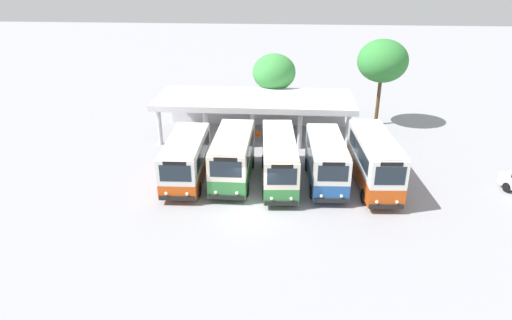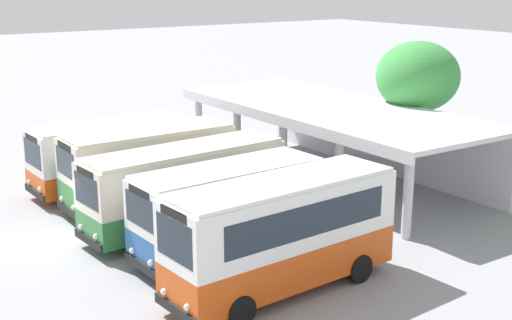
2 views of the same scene
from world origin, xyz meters
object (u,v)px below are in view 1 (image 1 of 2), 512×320
(city_bus_nearest_orange, at_px, (186,158))
(city_bus_second_in_row, at_px, (233,156))
(city_bus_fifth_blue, at_px, (374,160))
(city_bus_fourth_amber, at_px, (326,160))
(waiting_chair_fourth_seat, at_px, (258,135))
(waiting_chair_end_by_column, at_px, (231,134))
(city_bus_middle_cream, at_px, (279,158))
(waiting_chair_second_from_end, at_px, (240,134))
(waiting_chair_middle_seat, at_px, (249,135))

(city_bus_nearest_orange, height_order, city_bus_second_in_row, city_bus_second_in_row)
(city_bus_second_in_row, bearing_deg, city_bus_fifth_blue, -0.79)
(city_bus_fifth_blue, bearing_deg, city_bus_fourth_amber, 178.23)
(waiting_chair_fourth_seat, bearing_deg, city_bus_fourth_amber, -56.00)
(city_bus_nearest_orange, relative_size, city_bus_second_in_row, 1.00)
(waiting_chair_end_by_column, bearing_deg, city_bus_second_in_row, -81.44)
(city_bus_middle_cream, height_order, city_bus_fourth_amber, city_bus_fourth_amber)
(waiting_chair_fourth_seat, bearing_deg, city_bus_middle_cream, -75.16)
(city_bus_second_in_row, bearing_deg, waiting_chair_fourth_seat, 81.64)
(city_bus_fifth_blue, bearing_deg, city_bus_middle_cream, 178.92)
(city_bus_second_in_row, height_order, city_bus_fourth_amber, city_bus_second_in_row)
(city_bus_nearest_orange, relative_size, city_bus_fifth_blue, 0.92)
(city_bus_middle_cream, bearing_deg, waiting_chair_end_by_column, 119.14)
(city_bus_middle_cream, distance_m, city_bus_fourth_amber, 3.08)
(city_bus_second_in_row, distance_m, city_bus_middle_cream, 3.08)
(city_bus_fifth_blue, relative_size, waiting_chair_second_from_end, 8.81)
(waiting_chair_end_by_column, xyz_separation_m, waiting_chair_fourth_seat, (2.24, -0.08, 0.00))
(waiting_chair_fourth_seat, bearing_deg, waiting_chair_second_from_end, 178.94)
(city_bus_second_in_row, bearing_deg, waiting_chair_end_by_column, 98.56)
(city_bus_fifth_blue, distance_m, waiting_chair_middle_seat, 11.80)
(waiting_chair_end_by_column, bearing_deg, city_bus_middle_cream, -60.86)
(city_bus_second_in_row, height_order, waiting_chair_middle_seat, city_bus_second_in_row)
(city_bus_nearest_orange, bearing_deg, waiting_chair_end_by_column, 76.22)
(city_bus_nearest_orange, distance_m, waiting_chair_second_from_end, 8.40)
(waiting_chair_fourth_seat, bearing_deg, waiting_chair_middle_seat, 177.82)
(city_bus_second_in_row, height_order, waiting_chair_end_by_column, city_bus_second_in_row)
(waiting_chair_end_by_column, height_order, waiting_chair_second_from_end, same)
(waiting_chair_fourth_seat, bearing_deg, city_bus_nearest_orange, -118.05)
(waiting_chair_middle_seat, xyz_separation_m, waiting_chair_fourth_seat, (0.75, -0.03, 0.00))
(city_bus_nearest_orange, bearing_deg, waiting_chair_middle_seat, 66.43)
(city_bus_nearest_orange, bearing_deg, city_bus_second_in_row, 6.80)
(city_bus_nearest_orange, distance_m, waiting_chair_end_by_column, 8.25)
(city_bus_second_in_row, distance_m, waiting_chair_end_by_column, 7.75)
(waiting_chair_middle_seat, bearing_deg, city_bus_fourth_amber, -52.37)
(city_bus_fifth_blue, xyz_separation_m, waiting_chair_end_by_column, (-10.39, 7.69, -1.38))
(city_bus_second_in_row, relative_size, waiting_chair_fourth_seat, 8.05)
(waiting_chair_middle_seat, bearing_deg, waiting_chair_end_by_column, 177.91)
(city_bus_fourth_amber, relative_size, waiting_chair_second_from_end, 7.87)
(city_bus_fourth_amber, height_order, city_bus_fifth_blue, city_bus_fifth_blue)
(city_bus_second_in_row, relative_size, waiting_chair_middle_seat, 8.05)
(city_bus_second_in_row, relative_size, waiting_chair_end_by_column, 8.05)
(city_bus_second_in_row, distance_m, waiting_chair_fourth_seat, 7.67)
(waiting_chair_second_from_end, bearing_deg, city_bus_middle_cream, -65.19)
(waiting_chair_second_from_end, height_order, waiting_chair_middle_seat, same)
(city_bus_second_in_row, distance_m, waiting_chair_second_from_end, 7.62)
(city_bus_fifth_blue, height_order, waiting_chair_fourth_seat, city_bus_fifth_blue)
(city_bus_middle_cream, relative_size, city_bus_fourth_amber, 1.18)
(city_bus_nearest_orange, bearing_deg, waiting_chair_fourth_seat, 61.95)
(waiting_chair_middle_seat, bearing_deg, city_bus_fifth_blue, -40.64)
(city_bus_nearest_orange, xyz_separation_m, waiting_chair_middle_seat, (3.44, 7.87, -1.18))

